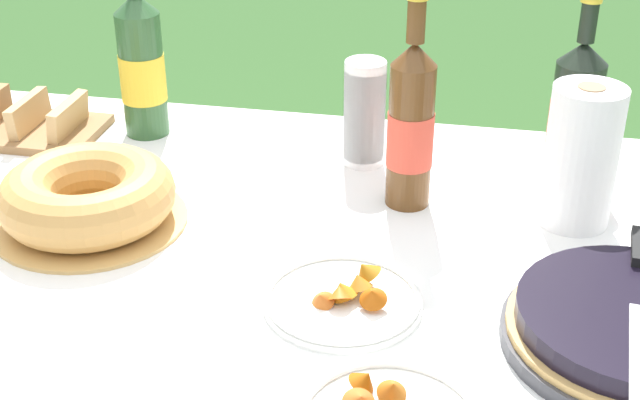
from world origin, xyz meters
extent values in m
cube|color=#A87A47|center=(0.00, 0.00, 0.74)|extent=(1.75, 1.23, 0.03)
cube|color=white|center=(0.00, 0.00, 0.76)|extent=(1.76, 1.24, 0.00)
cube|color=white|center=(0.00, 0.62, 0.70)|extent=(1.76, 0.00, 0.10)
cylinder|color=#38383D|center=(0.49, -0.03, 0.77)|extent=(0.33, 0.33, 0.02)
cylinder|color=tan|center=(0.49, -0.03, 0.78)|extent=(0.32, 0.32, 0.01)
cylinder|color=black|center=(0.49, -0.03, 0.80)|extent=(0.30, 0.30, 0.03)
cube|color=black|center=(0.51, 0.11, 0.82)|extent=(0.03, 0.09, 0.01)
cylinder|color=tan|center=(-0.30, 0.13, 0.76)|extent=(0.30, 0.30, 0.01)
torus|color=tan|center=(-0.30, 0.13, 0.81)|extent=(0.27, 0.27, 0.09)
cylinder|color=white|center=(0.08, 0.42, 0.81)|extent=(0.07, 0.07, 0.09)
cylinder|color=white|center=(0.08, 0.42, 0.82)|extent=(0.07, 0.07, 0.09)
cylinder|color=white|center=(0.08, 0.42, 0.83)|extent=(0.07, 0.07, 0.09)
cylinder|color=white|center=(0.08, 0.42, 0.85)|extent=(0.07, 0.07, 0.09)
cylinder|color=white|center=(0.08, 0.42, 0.86)|extent=(0.07, 0.07, 0.09)
cylinder|color=white|center=(0.08, 0.42, 0.87)|extent=(0.07, 0.07, 0.09)
cylinder|color=white|center=(0.08, 0.42, 0.88)|extent=(0.07, 0.07, 0.09)
cylinder|color=white|center=(0.08, 0.42, 0.90)|extent=(0.07, 0.07, 0.09)
torus|color=white|center=(0.08, 0.42, 0.95)|extent=(0.07, 0.07, 0.01)
cylinder|color=#2D562D|center=(-0.34, 0.47, 0.88)|extent=(0.08, 0.08, 0.23)
cylinder|color=yellow|center=(-0.34, 0.47, 0.87)|extent=(0.08, 0.08, 0.09)
cone|color=#2D562D|center=(-0.34, 0.47, 1.01)|extent=(0.08, 0.08, 0.04)
cylinder|color=brown|center=(0.17, 0.29, 0.88)|extent=(0.07, 0.07, 0.23)
cylinder|color=#E54C38|center=(0.17, 0.29, 0.87)|extent=(0.07, 0.07, 0.09)
cone|color=brown|center=(0.17, 0.29, 1.01)|extent=(0.07, 0.07, 0.04)
cylinder|color=brown|center=(0.17, 0.29, 1.06)|extent=(0.03, 0.03, 0.06)
cylinder|color=black|center=(0.43, 0.44, 0.86)|extent=(0.08, 0.08, 0.20)
cylinder|color=#E54C38|center=(0.43, 0.44, 0.86)|extent=(0.08, 0.08, 0.08)
cone|color=black|center=(0.43, 0.44, 0.98)|extent=(0.08, 0.08, 0.04)
cylinder|color=black|center=(0.43, 0.44, 1.03)|extent=(0.03, 0.03, 0.06)
cone|color=#AE5B18|center=(0.21, -0.20, 0.79)|extent=(0.05, 0.05, 0.03)
cone|color=#CC6023|center=(0.18, -0.24, 0.79)|extent=(0.05, 0.06, 0.04)
cone|color=#A64D08|center=(0.18, -0.19, 0.79)|extent=(0.04, 0.04, 0.03)
cylinder|color=white|center=(0.12, -0.02, 0.76)|extent=(0.21, 0.21, 0.01)
torus|color=white|center=(0.12, -0.02, 0.77)|extent=(0.21, 0.21, 0.01)
cone|color=#A6630F|center=(0.15, 0.02, 0.80)|extent=(0.05, 0.05, 0.05)
cone|color=#C27617|center=(0.12, -0.02, 0.79)|extent=(0.06, 0.05, 0.04)
cone|color=#C25C17|center=(0.12, -0.02, 0.79)|extent=(0.05, 0.05, 0.04)
cone|color=#C35E1F|center=(0.10, -0.04, 0.78)|extent=(0.04, 0.04, 0.03)
cone|color=#C26F1D|center=(0.14, 0.00, 0.79)|extent=(0.05, 0.05, 0.03)
cone|color=#B04E0D|center=(0.16, -0.03, 0.79)|extent=(0.05, 0.05, 0.04)
cylinder|color=white|center=(0.43, 0.28, 0.87)|extent=(0.11, 0.11, 0.22)
cylinder|color=#9E7A56|center=(0.43, 0.28, 0.98)|extent=(0.04, 0.04, 0.00)
cube|color=olive|center=(-0.55, 0.42, 0.77)|extent=(0.26, 0.18, 0.02)
cube|color=tan|center=(-0.55, 0.42, 0.80)|extent=(0.02, 0.14, 0.06)
cube|color=tan|center=(-0.47, 0.42, 0.80)|extent=(0.03, 0.14, 0.06)
camera|label=1|loc=(0.28, -0.99, 1.45)|focal=50.00mm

